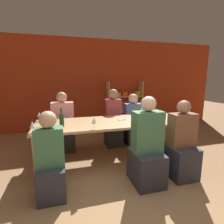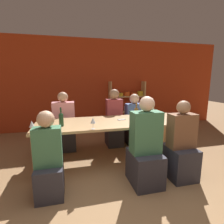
{
  "view_description": "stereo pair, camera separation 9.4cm",
  "coord_description": "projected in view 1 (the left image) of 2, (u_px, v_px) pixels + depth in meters",
  "views": [
    {
      "loc": [
        -0.7,
        -1.54,
        1.52
      ],
      "look_at": [
        0.16,
        1.54,
        0.92
      ],
      "focal_mm": 28.0,
      "sensor_mm": 36.0,
      "label": 1
    },
    {
      "loc": [
        -0.61,
        -1.56,
        1.52
      ],
      "look_at": [
        0.16,
        1.54,
        0.92
      ],
      "focal_mm": 28.0,
      "sensor_mm": 36.0,
      "label": 2
    }
  ],
  "objects": [
    {
      "name": "wine_glass_empty_a",
      "position": [
        153.0,
        110.0,
        3.73
      ],
      "size": [
        0.07,
        0.07,
        0.17
      ],
      "color": "white",
      "rests_on": "dining_table"
    },
    {
      "name": "wine_glass_red_c",
      "position": [
        148.0,
        113.0,
        3.32
      ],
      "size": [
        0.08,
        0.08,
        0.18
      ],
      "color": "white",
      "rests_on": "dining_table"
    },
    {
      "name": "person_far_b",
      "position": [
        63.0,
        129.0,
        3.79
      ],
      "size": [
        0.46,
        0.57,
        1.26
      ],
      "rotation": [
        0.0,
        0.0,
        3.14
      ],
      "color": "#2D2D38",
      "rests_on": "ground_plane"
    },
    {
      "name": "person_near_b",
      "position": [
        147.0,
        152.0,
        2.53
      ],
      "size": [
        0.42,
        0.52,
        1.29
      ],
      "color": "#2D2D38",
      "rests_on": "ground_plane"
    },
    {
      "name": "wine_glass_red_a",
      "position": [
        39.0,
        115.0,
        3.18
      ],
      "size": [
        0.08,
        0.08,
        0.16
      ],
      "color": "white",
      "rests_on": "dining_table"
    },
    {
      "name": "person_far_a",
      "position": [
        113.0,
        124.0,
        4.02
      ],
      "size": [
        0.36,
        0.45,
        1.3
      ],
      "rotation": [
        0.0,
        0.0,
        3.14
      ],
      "color": "#2D2D38",
      "rests_on": "ground_plane"
    },
    {
      "name": "wine_bottle_dark",
      "position": [
        136.0,
        112.0,
        3.36
      ],
      "size": [
        0.08,
        0.08,
        0.31
      ],
      "color": "brown",
      "rests_on": "dining_table"
    },
    {
      "name": "person_near_c",
      "position": [
        181.0,
        149.0,
        2.73
      ],
      "size": [
        0.4,
        0.5,
        1.21
      ],
      "color": "#2D2D38",
      "rests_on": "ground_plane"
    },
    {
      "name": "ground_plane",
      "position": [
        135.0,
        220.0,
        1.92
      ],
      "size": [
        18.0,
        18.0,
        0.0
      ],
      "primitive_type": "plane",
      "color": "#936D47"
    },
    {
      "name": "wine_bottle_green",
      "position": [
        62.0,
        119.0,
        2.8
      ],
      "size": [
        0.07,
        0.07,
        0.31
      ],
      "color": "#19381E",
      "rests_on": "dining_table"
    },
    {
      "name": "wine_glass_red_d",
      "position": [
        142.0,
        109.0,
        3.74
      ],
      "size": [
        0.08,
        0.08,
        0.17
      ],
      "color": "white",
      "rests_on": "dining_table"
    },
    {
      "name": "wine_glass_red_b",
      "position": [
        32.0,
        125.0,
        2.47
      ],
      "size": [
        0.08,
        0.08,
        0.17
      ],
      "color": "white",
      "rests_on": "dining_table"
    },
    {
      "name": "cell_phone",
      "position": [
        121.0,
        119.0,
        3.29
      ],
      "size": [
        0.16,
        0.09,
        0.01
      ],
      "color": "silver",
      "rests_on": "dining_table"
    },
    {
      "name": "wall_back_red",
      "position": [
        86.0,
        85.0,
        5.29
      ],
      "size": [
        8.8,
        0.06,
        2.7
      ],
      "color": "#B23819",
      "rests_on": "ground_plane"
    },
    {
      "name": "person_far_c",
      "position": [
        133.0,
        125.0,
        4.2
      ],
      "size": [
        0.4,
        0.5,
        1.18
      ],
      "rotation": [
        0.0,
        0.0,
        3.14
      ],
      "color": "#2D2D38",
      "rests_on": "ground_plane"
    },
    {
      "name": "wine_glass_white_b",
      "position": [
        150.0,
        117.0,
        2.95
      ],
      "size": [
        0.07,
        0.07,
        0.17
      ],
      "color": "white",
      "rests_on": "dining_table"
    },
    {
      "name": "shelf_unit",
      "position": [
        125.0,
        109.0,
        5.56
      ],
      "size": [
        1.13,
        0.3,
        1.45
      ],
      "color": "tan",
      "rests_on": "ground_plane"
    },
    {
      "name": "dining_table",
      "position": [
        113.0,
        125.0,
        3.2
      ],
      "size": [
        2.74,
        0.96,
        0.77
      ],
      "color": "tan",
      "rests_on": "ground_plane"
    },
    {
      "name": "mixing_bowl",
      "position": [
        141.0,
        119.0,
        3.13
      ],
      "size": [
        0.33,
        0.33,
        0.09
      ],
      "color": "#B7BABC",
      "rests_on": "dining_table"
    },
    {
      "name": "wine_glass_white_a",
      "position": [
        94.0,
        121.0,
        2.65
      ],
      "size": [
        0.08,
        0.08,
        0.18
      ],
      "color": "white",
      "rests_on": "dining_table"
    },
    {
      "name": "person_near_a",
      "position": [
        51.0,
        166.0,
        2.23
      ],
      "size": [
        0.35,
        0.43,
        1.14
      ],
      "color": "#2D2D38",
      "rests_on": "ground_plane"
    }
  ]
}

